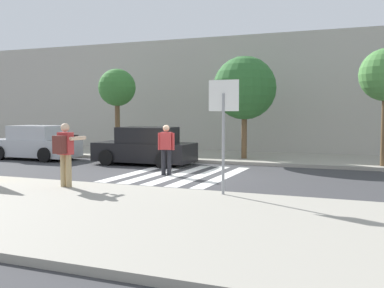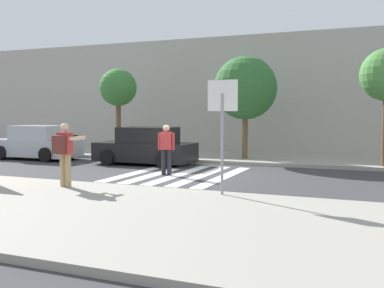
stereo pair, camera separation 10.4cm
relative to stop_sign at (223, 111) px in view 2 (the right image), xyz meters
The scene contains 16 objects.
ground_plane 5.04m from the stop_sign, 127.89° to the left, with size 120.00×120.00×0.00m, color #38383A.
sidewalk_near 4.37m from the stop_sign, 136.79° to the right, with size 60.00×6.00×0.14m, color #9E998C.
sidewalk_far 10.20m from the stop_sign, 106.22° to the left, with size 60.00×4.80×0.14m, color #9E998C.
building_facade_far 14.28m from the stop_sign, 101.27° to the left, with size 56.00×4.00×6.09m, color #ADA89E.
crosswalk_stripe_0 6.19m from the stop_sign, 139.24° to the left, with size 0.44×5.20×0.01m, color silver.
crosswalk_stripe_1 5.65m from the stop_sign, 133.49° to the left, with size 0.44×5.20×0.01m, color silver.
crosswalk_stripe_2 5.18m from the stop_sign, 126.39° to the left, with size 0.44×5.20×0.01m, color silver.
crosswalk_stripe_3 4.80m from the stop_sign, 117.72° to the left, with size 0.44×5.20×0.01m, color silver.
crosswalk_stripe_4 4.53m from the stop_sign, 107.42° to the left, with size 0.44×5.20×0.01m, color silver.
stop_sign is the anchor object (origin of this frame).
photographer_with_backpack 4.45m from the stop_sign, behind, with size 0.63×0.88×1.72m.
pedestrian_crossing 4.80m from the stop_sign, 132.67° to the left, with size 0.57×0.32×1.72m.
parked_car_silver 12.49m from the stop_sign, 151.70° to the left, with size 4.10×1.92×1.55m.
parked_car_black 8.03m from the stop_sign, 131.83° to the left, with size 4.10×1.92×1.55m.
street_tree_west 11.77m from the stop_sign, 133.90° to the left, with size 1.80×1.80×4.11m.
street_tree_center 8.74m from the stop_sign, 101.87° to the left, with size 2.74×2.74×4.43m.
Camera 2 is at (6.24, -14.01, 2.17)m, focal length 42.00 mm.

